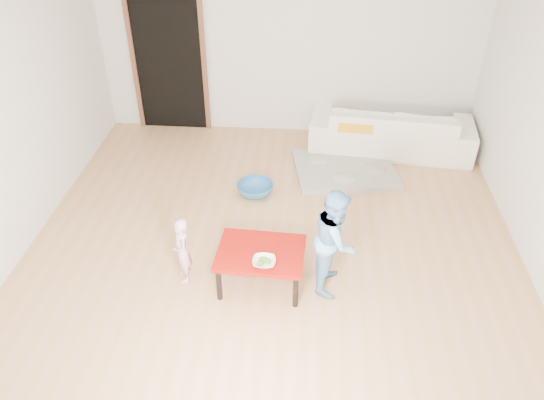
# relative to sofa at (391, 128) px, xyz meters

# --- Properties ---
(floor) EXTENTS (5.00, 5.00, 0.01)m
(floor) POSITION_rel_sofa_xyz_m (-1.39, -2.05, -0.31)
(floor) COLOR tan
(floor) RESTS_ON ground
(back_wall) EXTENTS (5.00, 0.02, 2.60)m
(back_wall) POSITION_rel_sofa_xyz_m (-1.39, 0.45, 0.99)
(back_wall) COLOR silver
(back_wall) RESTS_ON floor
(left_wall) EXTENTS (0.02, 5.00, 2.60)m
(left_wall) POSITION_rel_sofa_xyz_m (-3.89, -2.05, 0.99)
(left_wall) COLOR silver
(left_wall) RESTS_ON floor
(doorway) EXTENTS (1.02, 0.08, 2.11)m
(doorway) POSITION_rel_sofa_xyz_m (-2.99, 0.43, 0.72)
(doorway) COLOR brown
(doorway) RESTS_ON back_wall
(sofa) EXTENTS (2.16, 1.03, 0.61)m
(sofa) POSITION_rel_sofa_xyz_m (0.00, 0.00, 0.00)
(sofa) COLOR white
(sofa) RESTS_ON floor
(cushion) EXTENTS (0.50, 0.45, 0.13)m
(cushion) POSITION_rel_sofa_xyz_m (-0.47, -0.16, 0.16)
(cushion) COLOR #FEAA1C
(cushion) RESTS_ON sofa
(red_table) EXTENTS (0.82, 0.63, 0.39)m
(red_table) POSITION_rel_sofa_xyz_m (-1.46, -2.70, -0.11)
(red_table) COLOR maroon
(red_table) RESTS_ON floor
(bowl) EXTENTS (0.20, 0.20, 0.05)m
(bowl) POSITION_rel_sofa_xyz_m (-1.41, -2.87, 0.11)
(bowl) COLOR white
(bowl) RESTS_ON red_table
(broccoli) EXTENTS (0.12, 0.12, 0.06)m
(broccoli) POSITION_rel_sofa_xyz_m (-1.41, -2.87, 0.12)
(broccoli) COLOR #2D5919
(broccoli) RESTS_ON red_table
(child_pink) EXTENTS (0.25, 0.29, 0.68)m
(child_pink) POSITION_rel_sofa_xyz_m (-2.19, -2.68, 0.03)
(child_pink) COLOR pink
(child_pink) RESTS_ON floor
(child_blue) EXTENTS (0.47, 0.56, 1.04)m
(child_blue) POSITION_rel_sofa_xyz_m (-0.79, -2.63, 0.21)
(child_blue) COLOR #5A9CD2
(child_blue) RESTS_ON floor
(basin) EXTENTS (0.42, 0.42, 0.13)m
(basin) POSITION_rel_sofa_xyz_m (-1.67, -1.21, -0.24)
(basin) COLOR #29679C
(basin) RESTS_ON floor
(blanket) EXTENTS (1.37, 1.20, 0.06)m
(blanket) POSITION_rel_sofa_xyz_m (-0.61, -0.62, -0.27)
(blanket) COLOR #B4B09F
(blanket) RESTS_ON floor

